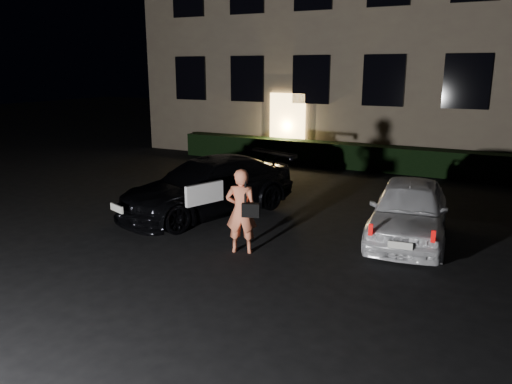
% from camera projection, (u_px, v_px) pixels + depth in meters
% --- Properties ---
extents(ground, '(80.00, 80.00, 0.00)m').
position_uv_depth(ground, '(213.00, 286.00, 8.03)').
color(ground, black).
rests_on(ground, ground).
extents(building, '(20.00, 8.11, 12.00)m').
position_uv_depth(building, '(413.00, 0.00, 19.52)').
color(building, '#776655').
rests_on(building, ground).
extents(hedge, '(15.00, 0.70, 0.85)m').
position_uv_depth(hedge, '(376.00, 158.00, 16.99)').
color(hedge, black).
rests_on(hedge, ground).
extents(sedan, '(3.35, 4.94, 1.33)m').
position_uv_depth(sedan, '(208.00, 186.00, 11.90)').
color(sedan, black).
rests_on(sedan, ground).
extents(hatch, '(1.85, 3.78, 1.24)m').
position_uv_depth(hatch, '(409.00, 210.00, 10.11)').
color(hatch, white).
rests_on(hatch, ground).
extents(man, '(0.75, 0.56, 1.62)m').
position_uv_depth(man, '(242.00, 211.00, 9.34)').
color(man, '#F27C54').
rests_on(man, ground).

